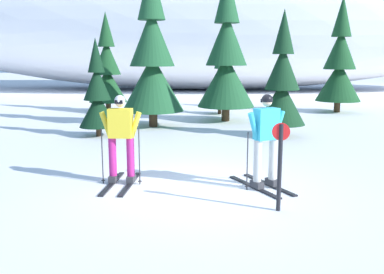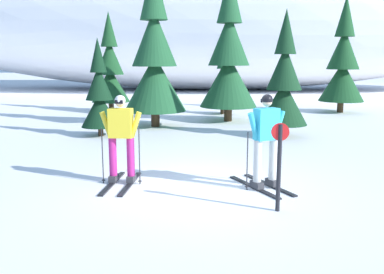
{
  "view_description": "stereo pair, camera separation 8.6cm",
  "coord_description": "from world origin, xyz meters",
  "px_view_note": "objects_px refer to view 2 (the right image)",
  "views": [
    {
      "loc": [
        0.28,
        -7.9,
        2.43
      ],
      "look_at": [
        -0.25,
        0.1,
        0.95
      ],
      "focal_mm": 40.37,
      "sensor_mm": 36.0,
      "label": 1
    },
    {
      "loc": [
        0.37,
        -7.9,
        2.43
      ],
      "look_at": [
        -0.25,
        0.1,
        0.95
      ],
      "focal_mm": 40.37,
      "sensor_mm": 36.0,
      "label": 2
    }
  ],
  "objects_px": {
    "skier_yellow_jacket": "(121,137)",
    "pine_tree_center": "(222,85)",
    "skier_cyan_jacket": "(266,139)",
    "pine_tree_left": "(99,96)",
    "pine_tree_center_left": "(155,59)",
    "pine_tree_far_right": "(343,64)",
    "pine_tree_right": "(284,84)",
    "trail_marker_post": "(279,162)",
    "pine_tree_center_right": "(229,59)",
    "pine_tree_far_left": "(110,70)"
  },
  "relations": [
    {
      "from": "skier_yellow_jacket",
      "to": "pine_tree_center",
      "type": "distance_m",
      "value": 10.87
    },
    {
      "from": "skier_yellow_jacket",
      "to": "pine_tree_right",
      "type": "distance_m",
      "value": 6.6
    },
    {
      "from": "skier_cyan_jacket",
      "to": "pine_tree_right",
      "type": "relative_size",
      "value": 0.46
    },
    {
      "from": "pine_tree_far_left",
      "to": "pine_tree_right",
      "type": "xyz_separation_m",
      "value": [
        6.97,
        -5.82,
        -0.24
      ]
    },
    {
      "from": "pine_tree_left",
      "to": "pine_tree_center",
      "type": "relative_size",
      "value": 1.01
    },
    {
      "from": "skier_yellow_jacket",
      "to": "pine_tree_right",
      "type": "xyz_separation_m",
      "value": [
        3.78,
        5.36,
        0.7
      ]
    },
    {
      "from": "skier_cyan_jacket",
      "to": "pine_tree_left",
      "type": "xyz_separation_m",
      "value": [
        -4.64,
        5.14,
        0.33
      ]
    },
    {
      "from": "pine_tree_center_right",
      "to": "pine_tree_center",
      "type": "bearing_deg",
      "value": 96.4
    },
    {
      "from": "skier_yellow_jacket",
      "to": "pine_tree_center",
      "type": "xyz_separation_m",
      "value": [
        1.87,
        10.7,
        0.33
      ]
    },
    {
      "from": "skier_yellow_jacket",
      "to": "pine_tree_right",
      "type": "relative_size",
      "value": 0.45
    },
    {
      "from": "pine_tree_far_left",
      "to": "pine_tree_center_left",
      "type": "relative_size",
      "value": 0.79
    },
    {
      "from": "pine_tree_left",
      "to": "trail_marker_post",
      "type": "distance_m",
      "value": 7.96
    },
    {
      "from": "trail_marker_post",
      "to": "pine_tree_center_left",
      "type": "bearing_deg",
      "value": 111.71
    },
    {
      "from": "skier_yellow_jacket",
      "to": "trail_marker_post",
      "type": "xyz_separation_m",
      "value": [
        2.86,
        -1.36,
        -0.1
      ]
    },
    {
      "from": "skier_cyan_jacket",
      "to": "skier_yellow_jacket",
      "type": "relative_size",
      "value": 1.03
    },
    {
      "from": "pine_tree_right",
      "to": "pine_tree_center_left",
      "type": "bearing_deg",
      "value": 158.73
    },
    {
      "from": "pine_tree_right",
      "to": "trail_marker_post",
      "type": "height_order",
      "value": "pine_tree_right"
    },
    {
      "from": "pine_tree_center_left",
      "to": "pine_tree_right",
      "type": "relative_size",
      "value": 1.46
    },
    {
      "from": "trail_marker_post",
      "to": "pine_tree_right",
      "type": "bearing_deg",
      "value": 82.18
    },
    {
      "from": "pine_tree_center_left",
      "to": "pine_tree_center",
      "type": "height_order",
      "value": "pine_tree_center_left"
    },
    {
      "from": "pine_tree_center_left",
      "to": "trail_marker_post",
      "type": "xyz_separation_m",
      "value": [
        3.34,
        -8.38,
        -1.55
      ]
    },
    {
      "from": "skier_yellow_jacket",
      "to": "pine_tree_far_left",
      "type": "xyz_separation_m",
      "value": [
        -3.18,
        11.19,
        0.94
      ]
    },
    {
      "from": "pine_tree_right",
      "to": "trail_marker_post",
      "type": "distance_m",
      "value": 6.83
    },
    {
      "from": "pine_tree_center_left",
      "to": "pine_tree_far_right",
      "type": "xyz_separation_m",
      "value": [
        7.63,
        4.64,
        -0.23
      ]
    },
    {
      "from": "pine_tree_far_left",
      "to": "pine_tree_left",
      "type": "bearing_deg",
      "value": -78.13
    },
    {
      "from": "pine_tree_center_right",
      "to": "pine_tree_right",
      "type": "xyz_separation_m",
      "value": [
        1.67,
        -3.2,
        -0.75
      ]
    },
    {
      "from": "skier_cyan_jacket",
      "to": "pine_tree_right",
      "type": "height_order",
      "value": "pine_tree_right"
    },
    {
      "from": "pine_tree_center_left",
      "to": "pine_tree_center",
      "type": "bearing_deg",
      "value": 57.47
    },
    {
      "from": "pine_tree_center",
      "to": "pine_tree_center_right",
      "type": "relative_size",
      "value": 0.53
    },
    {
      "from": "pine_tree_far_right",
      "to": "trail_marker_post",
      "type": "height_order",
      "value": "pine_tree_far_right"
    },
    {
      "from": "skier_yellow_jacket",
      "to": "pine_tree_center_left",
      "type": "height_order",
      "value": "pine_tree_center_left"
    },
    {
      "from": "pine_tree_center_left",
      "to": "pine_tree_right",
      "type": "bearing_deg",
      "value": -21.27
    },
    {
      "from": "skier_yellow_jacket",
      "to": "pine_tree_center_right",
      "type": "xyz_separation_m",
      "value": [
        2.11,
        8.57,
        1.45
      ]
    },
    {
      "from": "skier_cyan_jacket",
      "to": "pine_tree_left",
      "type": "relative_size",
      "value": 0.59
    },
    {
      "from": "pine_tree_far_left",
      "to": "pine_tree_center",
      "type": "xyz_separation_m",
      "value": [
        5.05,
        -0.48,
        -0.6
      ]
    },
    {
      "from": "pine_tree_center",
      "to": "trail_marker_post",
      "type": "xyz_separation_m",
      "value": [
        0.99,
        -12.06,
        -0.44
      ]
    },
    {
      "from": "pine_tree_left",
      "to": "pine_tree_right",
      "type": "distance_m",
      "value": 5.69
    },
    {
      "from": "pine_tree_far_left",
      "to": "pine_tree_center_right",
      "type": "relative_size",
      "value": 0.78
    },
    {
      "from": "pine_tree_right",
      "to": "pine_tree_far_right",
      "type": "relative_size",
      "value": 0.76
    },
    {
      "from": "pine_tree_center_left",
      "to": "pine_tree_far_right",
      "type": "bearing_deg",
      "value": 31.32
    },
    {
      "from": "skier_cyan_jacket",
      "to": "trail_marker_post",
      "type": "relative_size",
      "value": 1.24
    },
    {
      "from": "pine_tree_center",
      "to": "pine_tree_center_right",
      "type": "height_order",
      "value": "pine_tree_center_right"
    },
    {
      "from": "pine_tree_left",
      "to": "pine_tree_far_right",
      "type": "distance_m",
      "value": 11.25
    },
    {
      "from": "skier_yellow_jacket",
      "to": "pine_tree_center_left",
      "type": "distance_m",
      "value": 7.19
    },
    {
      "from": "skier_yellow_jacket",
      "to": "pine_tree_center",
      "type": "relative_size",
      "value": 0.58
    },
    {
      "from": "pine_tree_left",
      "to": "trail_marker_post",
      "type": "bearing_deg",
      "value": -53.32
    },
    {
      "from": "skier_yellow_jacket",
      "to": "pine_tree_center",
      "type": "bearing_deg",
      "value": 80.08
    },
    {
      "from": "pine_tree_left",
      "to": "skier_yellow_jacket",
      "type": "bearing_deg",
      "value": -69.39
    },
    {
      "from": "skier_yellow_jacket",
      "to": "skier_cyan_jacket",
      "type": "bearing_deg",
      "value": -2.57
    },
    {
      "from": "skier_yellow_jacket",
      "to": "trail_marker_post",
      "type": "height_order",
      "value": "skier_yellow_jacket"
    }
  ]
}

